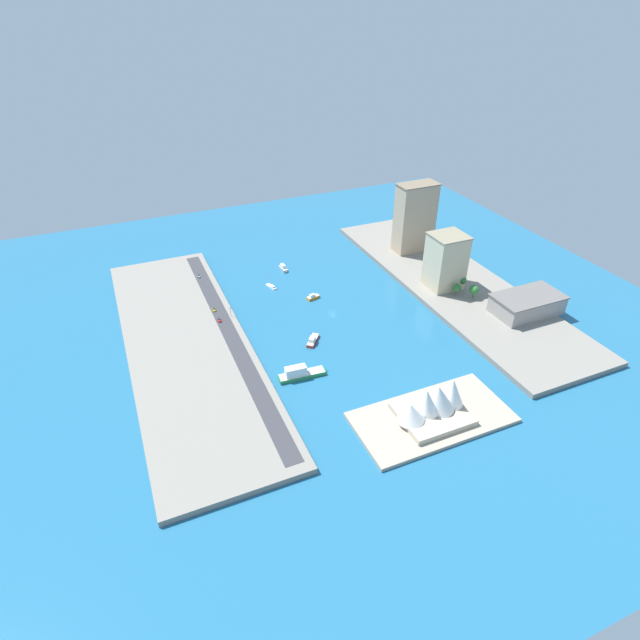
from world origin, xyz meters
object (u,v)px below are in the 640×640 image
at_px(ferry_green_doubledeck, 300,373).
at_px(sailboat_small_white, 271,286).
at_px(water_taxi_orange, 313,297).
at_px(taxi_yellow_cab, 214,309).
at_px(sedan_silver, 199,276).
at_px(tugboat_red, 313,340).
at_px(traffic_light_waterfront, 230,310).
at_px(carpark_squat_concrete, 527,304).
at_px(office_block_beige, 446,261).
at_px(pickup_red, 219,320).
at_px(apartment_midrise_tan, 415,218).
at_px(opera_landmark, 433,405).
at_px(yacht_sleek_gray, 283,268).

xyz_separation_m(ferry_green_doubledeck, sailboat_small_white, (-18.04, -102.98, -1.84)).
relative_size(water_taxi_orange, sailboat_small_white, 0.93).
bearing_deg(taxi_yellow_cab, sailboat_small_white, -156.87).
bearing_deg(sedan_silver, water_taxi_orange, 139.90).
xyz_separation_m(tugboat_red, traffic_light_waterfront, (39.82, -43.58, 6.24)).
bearing_deg(carpark_squat_concrete, sailboat_small_white, -35.97).
relative_size(office_block_beige, pickup_red, 8.48).
xyz_separation_m(water_taxi_orange, traffic_light_waterfront, (60.24, 4.59, 6.41)).
bearing_deg(water_taxi_orange, sedan_silver, -40.10).
height_order(water_taxi_orange, taxi_yellow_cab, taxi_yellow_cab).
height_order(ferry_green_doubledeck, pickup_red, ferry_green_doubledeck).
distance_m(water_taxi_orange, sedan_silver, 89.16).
bearing_deg(tugboat_red, apartment_midrise_tan, -145.64).
height_order(tugboat_red, opera_landmark, opera_landmark).
xyz_separation_m(sailboat_small_white, carpark_squat_concrete, (-142.09, 103.12, 8.80)).
xyz_separation_m(apartment_midrise_tan, pickup_red, (170.71, 42.64, -26.47)).
relative_size(sailboat_small_white, sedan_silver, 2.51).
xyz_separation_m(yacht_sleek_gray, opera_landmark, (-13.47, 182.60, 8.12)).
height_order(office_block_beige, sedan_silver, office_block_beige).
bearing_deg(carpark_squat_concrete, ferry_green_doubledeck, -0.05).
height_order(taxi_yellow_cab, opera_landmark, opera_landmark).
xyz_separation_m(sailboat_small_white, sedan_silver, (46.11, -30.79, 3.46)).
xyz_separation_m(sailboat_small_white, office_block_beige, (-112.16, 51.52, 22.13)).
distance_m(carpark_squat_concrete, pickup_red, 201.14).
bearing_deg(taxi_yellow_cab, tugboat_red, 131.50).
bearing_deg(sedan_silver, sailboat_small_white, 146.27).
bearing_deg(traffic_light_waterfront, sedan_silver, -82.71).
bearing_deg(yacht_sleek_gray, sailboat_small_white, 52.01).
bearing_deg(yacht_sleek_gray, taxi_yellow_cab, 33.33).
distance_m(water_taxi_orange, taxi_yellow_cab, 69.26).
height_order(water_taxi_orange, sailboat_small_white, sailboat_small_white).
relative_size(apartment_midrise_tan, carpark_squat_concrete, 1.20).
xyz_separation_m(yacht_sleek_gray, pickup_red, (63.95, 55.90, 2.63)).
bearing_deg(apartment_midrise_tan, sedan_silver, -7.32).
relative_size(ferry_green_doubledeck, opera_landmark, 0.75).
bearing_deg(tugboat_red, yacht_sleek_gray, -99.20).
bearing_deg(office_block_beige, ferry_green_doubledeck, 21.57).
xyz_separation_m(sedan_silver, opera_landmark, (-76.91, 191.19, 5.46)).
xyz_separation_m(yacht_sleek_gray, sedan_silver, (63.44, -8.59, 2.66)).
bearing_deg(ferry_green_doubledeck, taxi_yellow_cab, -70.87).
height_order(tugboat_red, office_block_beige, office_block_beige).
height_order(apartment_midrise_tan, carpark_squat_concrete, apartment_midrise_tan).
xyz_separation_m(pickup_red, traffic_light_waterfront, (-8.44, -2.52, 3.41)).
relative_size(sailboat_small_white, taxi_yellow_cab, 2.64).
height_order(sailboat_small_white, apartment_midrise_tan, apartment_midrise_tan).
height_order(apartment_midrise_tan, taxi_yellow_cab, apartment_midrise_tan).
relative_size(pickup_red, opera_landmark, 0.12).
relative_size(tugboat_red, opera_landmark, 0.36).
distance_m(tugboat_red, sedan_silver, 115.89).
distance_m(office_block_beige, traffic_light_waterfront, 152.47).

